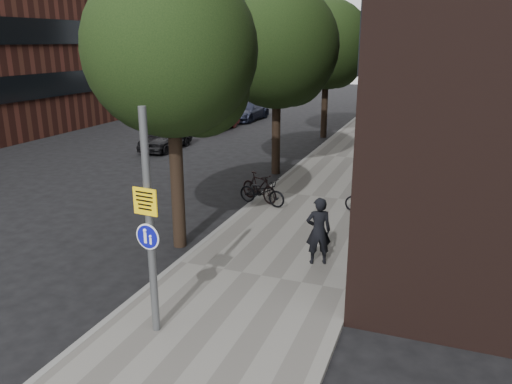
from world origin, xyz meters
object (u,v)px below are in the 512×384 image
at_px(signpost, 150,224).
at_px(parked_bike_facade_near, 370,201).
at_px(parked_car_near, 166,137).
at_px(pedestrian, 318,231).

bearing_deg(signpost, parked_bike_facade_near, 76.04).
distance_m(parked_bike_facade_near, parked_car_near, 13.51).
xyz_separation_m(signpost, parked_bike_facade_near, (2.87, 8.39, -1.77)).
height_order(pedestrian, parked_car_near, pedestrian).
xyz_separation_m(signpost, parked_car_near, (-8.74, 15.29, -1.66)).
xyz_separation_m(signpost, pedestrian, (2.21, 4.07, -1.32)).
bearing_deg(signpost, pedestrian, 66.45).
bearing_deg(parked_car_near, pedestrian, -46.48).
relative_size(signpost, pedestrian, 2.50).
xyz_separation_m(pedestrian, parked_car_near, (-10.95, 11.22, -0.34)).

